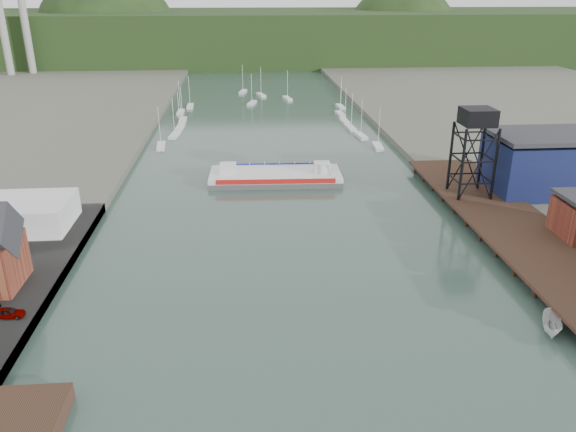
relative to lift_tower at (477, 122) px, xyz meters
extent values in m
cube|color=black|center=(2.00, -13.00, -13.75)|extent=(14.00, 70.00, 0.50)
cylinder|color=black|center=(-4.00, -13.00, -14.85)|extent=(0.60, 0.60, 2.20)
cylinder|color=black|center=(8.00, -13.00, -14.85)|extent=(0.60, 0.60, 2.20)
cube|color=silver|center=(-79.00, -8.00, -11.80)|extent=(18.00, 12.00, 4.50)
cylinder|color=black|center=(-3.00, -3.00, -7.00)|extent=(0.50, 0.50, 13.00)
cylinder|color=black|center=(3.00, -3.00, -7.00)|extent=(0.50, 0.50, 13.00)
cylinder|color=black|center=(-3.00, 3.00, -7.00)|extent=(0.50, 0.50, 13.00)
cylinder|color=black|center=(3.00, 3.00, -7.00)|extent=(0.50, 0.50, 13.00)
cube|color=black|center=(0.00, 0.00, 1.00)|extent=(5.50, 5.50, 3.00)
cube|color=#0C0F38|center=(15.00, 2.00, -9.05)|extent=(20.00, 14.00, 10.00)
cube|color=#2D2D33|center=(15.00, 2.00, -3.15)|extent=(20.50, 14.50, 0.80)
cube|color=silver|center=(-62.54, 45.89, -15.30)|extent=(2.67, 7.65, 0.90)
cube|color=silver|center=(-60.28, 57.30, -15.30)|extent=(2.81, 7.67, 0.90)
cube|color=silver|center=(-59.71, 66.17, -15.30)|extent=(2.35, 7.59, 0.90)
cube|color=silver|center=(-59.81, 76.09, -15.30)|extent=(2.01, 7.50, 0.90)
cube|color=silver|center=(-61.64, 88.33, -15.30)|extent=(2.00, 7.50, 0.90)
cube|color=silver|center=(-59.32, 98.17, -15.30)|extent=(2.16, 7.54, 0.90)
cube|color=silver|center=(-7.44, 41.03, -15.30)|extent=(2.53, 7.62, 0.90)
cube|color=silver|center=(-9.54, 52.51, -15.30)|extent=(2.76, 7.67, 0.90)
cube|color=silver|center=(-10.54, 61.29, -15.30)|extent=(2.22, 7.56, 0.90)
cube|color=silver|center=(-10.73, 70.28, -15.30)|extent=(2.18, 7.54, 0.90)
cube|color=silver|center=(-10.33, 81.38, -15.30)|extent=(2.46, 7.61, 0.90)
cube|color=silver|center=(-8.22, 92.99, -15.30)|extent=(2.48, 7.61, 0.90)
cube|color=silver|center=(-38.16, 102.00, -15.30)|extent=(3.78, 7.76, 0.90)
cube|color=silver|center=(-24.96, 110.00, -15.30)|extent=(3.31, 7.74, 0.90)
cube|color=silver|center=(-34.34, 118.00, -15.30)|extent=(3.76, 7.76, 0.90)
cube|color=silver|center=(-41.11, 126.00, -15.30)|extent=(3.40, 7.74, 0.90)
cylinder|color=gray|center=(-137.00, 177.00, 14.35)|extent=(3.20, 3.20, 60.00)
cube|color=black|center=(-35.00, 242.00, -3.65)|extent=(500.00, 120.00, 28.00)
sphere|color=black|center=(-115.00, 242.00, -7.65)|extent=(80.00, 80.00, 80.00)
sphere|color=black|center=(55.00, 252.00, -9.65)|extent=(70.00, 70.00, 70.00)
cube|color=#4C4C4F|center=(-35.07, 16.73, -15.10)|extent=(27.72, 11.88, 1.09)
cube|color=silver|center=(-35.07, 16.73, -14.12)|extent=(27.72, 11.88, 0.88)
cube|color=red|center=(-35.26, 11.21, -13.90)|extent=(24.06, 1.00, 0.98)
cube|color=navy|center=(-34.88, 22.26, -13.90)|extent=(24.06, 1.00, 0.98)
cube|color=silver|center=(-44.91, 17.08, -12.80)|extent=(3.39, 3.39, 2.19)
cube|color=silver|center=(-25.23, 16.39, -12.80)|extent=(3.39, 3.39, 2.19)
imported|color=silver|center=(-6.09, -42.08, -14.58)|extent=(4.19, 5.91, 2.14)
imported|color=#999999|center=(-69.84, -36.00, -13.42)|extent=(3.70, 1.56, 1.25)
camera|label=1|loc=(-41.55, -95.49, 22.06)|focal=35.00mm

